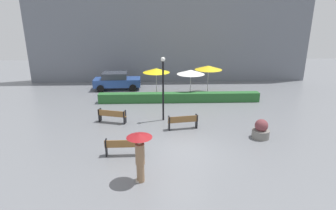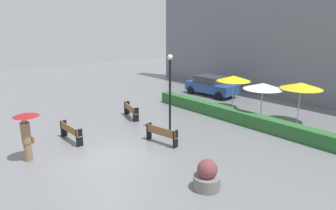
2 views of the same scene
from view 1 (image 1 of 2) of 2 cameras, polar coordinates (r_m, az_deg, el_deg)
name	(u,v)px [view 1 (image 1 of 2)]	position (r m, az deg, el deg)	size (l,w,h in m)	color
ground_plane	(183,152)	(14.41, 2.98, -9.44)	(60.00, 60.00, 0.00)	slate
bench_far_left	(112,115)	(18.18, -11.35, -2.03)	(1.86, 0.83, 0.85)	olive
bench_mid_center	(183,121)	(16.87, 3.08, -3.26)	(1.84, 0.61, 0.86)	brown
bench_near_left	(124,146)	(13.96, -8.87, -8.19)	(1.90, 0.35, 0.86)	olive
pedestrian_with_umbrella	(140,150)	(11.50, -5.77, -9.17)	(1.05, 1.05, 2.12)	#8C6B4C
planter_pot	(261,130)	(16.53, 18.39, -4.86)	(0.96, 0.96, 1.11)	slate
lamp_post	(163,83)	(17.71, -1.00, 4.58)	(0.28, 0.28, 4.13)	black
patio_umbrella_yellow	(156,70)	(23.73, -2.41, 7.05)	(2.27, 2.27, 2.29)	silver
patio_umbrella_white	(191,72)	(22.97, 4.64, 6.71)	(2.27, 2.27, 2.32)	silver
patio_umbrella_yellow_far	(208,68)	(24.40, 8.24, 7.53)	(2.34, 2.34, 2.43)	silver
hedge_strip	(179,97)	(22.10, 2.31, 1.56)	(12.63, 0.70, 0.73)	#28602D
building_facade	(170,30)	(28.79, 0.32, 15.05)	(28.00, 1.20, 10.23)	slate
parked_car	(117,81)	(26.14, -10.40, 4.91)	(4.27, 2.12, 1.57)	#28478C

